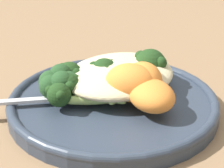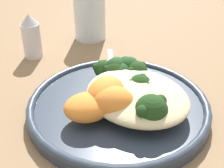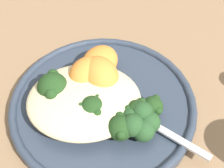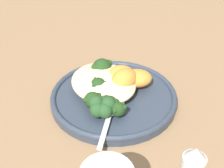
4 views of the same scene
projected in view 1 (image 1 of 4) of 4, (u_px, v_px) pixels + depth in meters
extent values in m
plane|color=#846647|center=(108.00, 112.00, 0.48)|extent=(4.00, 4.00, 0.00)
cylinder|color=#2D3847|center=(111.00, 103.00, 0.49)|extent=(0.27, 0.27, 0.02)
torus|color=#2D3847|center=(111.00, 98.00, 0.48)|extent=(0.27, 0.27, 0.01)
ellipsoid|color=beige|center=(120.00, 75.00, 0.50)|extent=(0.16, 0.13, 0.03)
ellipsoid|color=#9EBC66|center=(132.00, 85.00, 0.48)|extent=(0.09, 0.03, 0.02)
sphere|color=#1E3D19|center=(150.00, 65.00, 0.51)|extent=(0.04, 0.04, 0.04)
sphere|color=#1E3D19|center=(161.00, 63.00, 0.50)|extent=(0.02, 0.02, 0.02)
sphere|color=#1E3D19|center=(141.00, 56.00, 0.52)|extent=(0.02, 0.02, 0.02)
ellipsoid|color=#9EBC66|center=(116.00, 92.00, 0.47)|extent=(0.06, 0.05, 0.02)
sphere|color=#1E3D19|center=(122.00, 77.00, 0.49)|extent=(0.03, 0.03, 0.03)
sphere|color=#1E3D19|center=(128.00, 76.00, 0.48)|extent=(0.01, 0.01, 0.01)
sphere|color=#1E3D19|center=(116.00, 72.00, 0.50)|extent=(0.01, 0.01, 0.01)
ellipsoid|color=#9EBC66|center=(109.00, 88.00, 0.47)|extent=(0.05, 0.06, 0.02)
sphere|color=#1E3D19|center=(104.00, 72.00, 0.50)|extent=(0.04, 0.04, 0.04)
sphere|color=#1E3D19|center=(107.00, 71.00, 0.48)|extent=(0.01, 0.01, 0.01)
sphere|color=#1E3D19|center=(111.00, 64.00, 0.50)|extent=(0.01, 0.01, 0.01)
sphere|color=#1E3D19|center=(94.00, 66.00, 0.50)|extent=(0.01, 0.01, 0.01)
ellipsoid|color=#9EBC66|center=(96.00, 91.00, 0.47)|extent=(0.02, 0.10, 0.01)
sphere|color=#1E3D19|center=(69.00, 74.00, 0.49)|extent=(0.03, 0.03, 0.03)
sphere|color=#1E3D19|center=(76.00, 73.00, 0.48)|extent=(0.01, 0.01, 0.01)
sphere|color=#1E3D19|center=(63.00, 68.00, 0.50)|extent=(0.01, 0.01, 0.01)
ellipsoid|color=#9EBC66|center=(94.00, 95.00, 0.46)|extent=(0.05, 0.07, 0.02)
sphere|color=#1E3D19|center=(68.00, 86.00, 0.46)|extent=(0.03, 0.03, 0.03)
sphere|color=#1E3D19|center=(70.00, 86.00, 0.45)|extent=(0.01, 0.01, 0.01)
sphere|color=#1E3D19|center=(75.00, 79.00, 0.47)|extent=(0.01, 0.01, 0.01)
sphere|color=#1E3D19|center=(58.00, 81.00, 0.46)|extent=(0.01, 0.01, 0.01)
ellipsoid|color=#9EBC66|center=(93.00, 99.00, 0.45)|extent=(0.07, 0.06, 0.01)
sphere|color=#1E3D19|center=(59.00, 95.00, 0.44)|extent=(0.03, 0.03, 0.03)
sphere|color=#1E3D19|center=(61.00, 95.00, 0.43)|extent=(0.01, 0.01, 0.01)
sphere|color=#1E3D19|center=(66.00, 88.00, 0.45)|extent=(0.01, 0.01, 0.01)
sphere|color=#1E3D19|center=(50.00, 90.00, 0.44)|extent=(0.01, 0.01, 0.01)
ellipsoid|color=orange|center=(143.00, 80.00, 0.46)|extent=(0.08, 0.08, 0.04)
ellipsoid|color=orange|center=(131.00, 83.00, 0.45)|extent=(0.07, 0.08, 0.05)
ellipsoid|color=orange|center=(139.00, 83.00, 0.47)|extent=(0.06, 0.05, 0.03)
ellipsoid|color=orange|center=(151.00, 95.00, 0.44)|extent=(0.08, 0.08, 0.03)
sphere|color=#234723|center=(51.00, 87.00, 0.46)|extent=(0.03, 0.03, 0.03)
sphere|color=#234723|center=(62.00, 83.00, 0.46)|extent=(0.03, 0.03, 0.03)
sphere|color=#234723|center=(68.00, 83.00, 0.47)|extent=(0.03, 0.03, 0.03)
sphere|color=#234723|center=(61.00, 75.00, 0.48)|extent=(0.03, 0.03, 0.03)
sphere|color=#234723|center=(50.00, 82.00, 0.48)|extent=(0.03, 0.03, 0.03)
cube|color=silver|center=(15.00, 101.00, 0.46)|extent=(0.07, 0.06, 0.00)
ellipsoid|color=silver|center=(68.00, 96.00, 0.46)|extent=(0.05, 0.05, 0.01)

